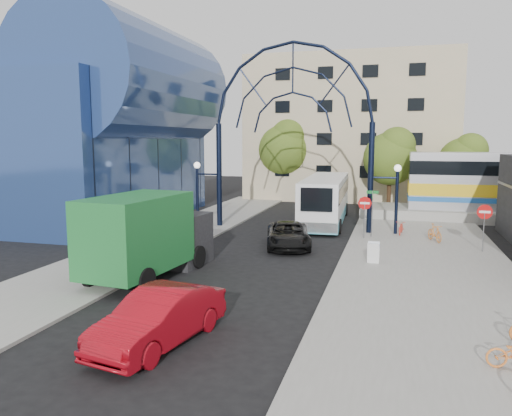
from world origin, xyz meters
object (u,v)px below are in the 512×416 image
(tree_north_a, at_px, (392,156))
(bike_near_a, at_px, (401,227))
(gateway_arch, at_px, (293,98))
(stop_sign, at_px, (365,207))
(green_truck, at_px, (149,235))
(black_suv, at_px, (288,235))
(sandwich_board, at_px, (373,250))
(do_not_enter_sign, at_px, (484,217))
(street_name_sign, at_px, (372,204))
(tree_north_c, at_px, (465,159))
(bike_near_b, at_px, (435,233))
(tree_north_b, at_px, (286,147))
(red_sedan, at_px, (159,318))
(city_bus, at_px, (325,199))

(tree_north_a, distance_m, bike_near_a, 12.68)
(gateway_arch, distance_m, stop_sign, 8.37)
(tree_north_a, relative_size, green_truck, 0.94)
(gateway_arch, distance_m, black_suv, 9.43)
(stop_sign, height_order, sandwich_board, stop_sign)
(do_not_enter_sign, relative_size, tree_north_a, 0.35)
(green_truck, xyz_separation_m, black_suv, (4.56, 7.45, -1.12))
(street_name_sign, height_order, tree_north_c, tree_north_c)
(tree_north_c, xyz_separation_m, bike_near_b, (-3.35, -15.78, -3.65))
(gateway_arch, xyz_separation_m, do_not_enter_sign, (11.00, -4.00, -6.58))
(street_name_sign, height_order, green_truck, green_truck)
(do_not_enter_sign, relative_size, green_truck, 0.33)
(black_suv, bearing_deg, do_not_enter_sign, -7.34)
(tree_north_b, height_order, black_suv, tree_north_b)
(gateway_arch, relative_size, red_sedan, 2.80)
(gateway_arch, bearing_deg, do_not_enter_sign, -19.99)
(street_name_sign, distance_m, bike_near_a, 2.72)
(stop_sign, relative_size, bike_near_a, 1.57)
(stop_sign, relative_size, tree_north_c, 0.38)
(red_sedan, bearing_deg, tree_north_c, 80.48)
(tree_north_c, relative_size, city_bus, 0.54)
(city_bus, xyz_separation_m, red_sedan, (-1.68, -23.04, -0.91))
(green_truck, bearing_deg, tree_north_c, 64.82)
(do_not_enter_sign, xyz_separation_m, bike_near_a, (-4.06, 3.95, -1.44))
(sandwich_board, distance_m, bike_near_a, 8.09)
(green_truck, bearing_deg, city_bus, 77.55)
(do_not_enter_sign, bearing_deg, city_bus, 139.69)
(gateway_arch, height_order, city_bus, gateway_arch)
(tree_north_b, xyz_separation_m, red_sedan, (3.89, -35.07, -4.46))
(tree_north_a, relative_size, red_sedan, 1.44)
(stop_sign, xyz_separation_m, bike_near_b, (3.97, 0.15, -1.37))
(city_bus, bearing_deg, green_truck, -110.52)
(city_bus, height_order, green_truck, green_truck)
(city_bus, bearing_deg, tree_north_b, 112.39)
(gateway_arch, xyz_separation_m, red_sedan, (0.01, -19.14, -7.75))
(tree_north_b, distance_m, bike_near_a, 19.87)
(gateway_arch, bearing_deg, bike_near_a, -0.42)
(sandwich_board, height_order, bike_near_b, bike_near_b)
(sandwich_board, bearing_deg, bike_near_a, 80.43)
(bike_near_b, bearing_deg, tree_north_b, 103.31)
(stop_sign, bearing_deg, red_sedan, -105.60)
(tree_north_c, height_order, bike_near_b, tree_north_c)
(red_sedan, xyz_separation_m, bike_near_b, (8.76, 17.29, -0.18))
(stop_sign, bearing_deg, bike_near_b, 2.14)
(do_not_enter_sign, relative_size, sandwich_board, 2.51)
(street_name_sign, bearing_deg, stop_sign, -123.64)
(gateway_arch, relative_size, tree_north_a, 1.95)
(stop_sign, relative_size, sandwich_board, 2.53)
(bike_near_b, bearing_deg, red_sedan, -139.00)
(tree_north_c, distance_m, green_truck, 30.98)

